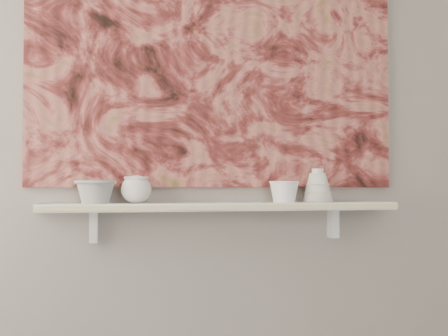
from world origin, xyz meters
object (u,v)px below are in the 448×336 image
object	(u,v)px
shelf	(222,207)
bowl_white	(284,192)
cup_cream	(136,189)
painting	(218,51)
bowl_grey	(95,191)
bell_vessel	(318,185)

from	to	relation	value
shelf	bowl_white	xyz separation A→B (m)	(0.25, 0.00, 0.06)
cup_cream	bowl_white	xyz separation A→B (m)	(0.59, 0.00, -0.01)
shelf	painting	distance (m)	0.63
painting	bowl_grey	world-z (taller)	painting
painting	cup_cream	world-z (taller)	painting
shelf	bell_vessel	distance (m)	0.40
bowl_white	painting	bearing A→B (deg)	162.35
shelf	bowl_white	size ratio (longest dim) A/B	11.75
bell_vessel	cup_cream	bearing A→B (deg)	180.00
bowl_white	cup_cream	bearing A→B (deg)	180.00
bowl_grey	bell_vessel	distance (m)	0.88
shelf	painting	bearing A→B (deg)	90.00
bowl_grey	bell_vessel	size ratio (longest dim) A/B	1.14
shelf	bowl_grey	xyz separation A→B (m)	(-0.48, 0.00, 0.06)
painting	cup_cream	bearing A→B (deg)	-166.45
cup_cream	bell_vessel	world-z (taller)	bell_vessel
shelf	bell_vessel	world-z (taller)	bell_vessel
painting	bell_vessel	distance (m)	0.68
painting	cup_cream	distance (m)	0.65
cup_cream	bell_vessel	distance (m)	0.73
bowl_white	bell_vessel	bearing A→B (deg)	0.00
painting	bell_vessel	xyz separation A→B (m)	(0.40, -0.08, -0.54)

